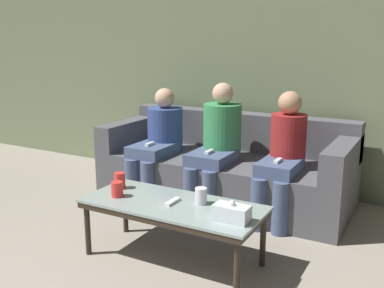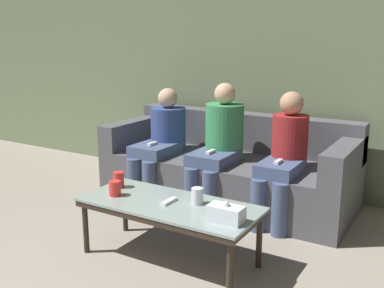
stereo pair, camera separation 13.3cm
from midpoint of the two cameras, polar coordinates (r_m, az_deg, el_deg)
name	(u,v)px [view 2 (the right image)]	position (r m, az deg, el deg)	size (l,w,h in m)	color
wall_back	(255,59)	(4.60, 8.87, 10.60)	(12.00, 0.06, 2.60)	#707F5B
couch	(229,169)	(4.27, 5.57, -3.24)	(2.30, 0.94, 0.79)	#515156
coffee_table	(169,208)	(3.08, -1.67, -8.18)	(1.25, 0.54, 0.42)	#8C9E99
cup_near_left	(115,188)	(3.22, -8.60, -5.60)	(0.08, 0.08, 0.11)	red
cup_near_right	(197,196)	(3.02, 1.94, -6.63)	(0.08, 0.08, 0.11)	silver
cup_far_center	(119,180)	(3.38, -8.19, -4.51)	(0.08, 0.08, 0.12)	red
tissue_box	(226,213)	(2.76, 5.71, -8.77)	(0.22, 0.12, 0.13)	silver
game_remote	(169,201)	(3.06, -1.68, -7.29)	(0.04, 0.15, 0.02)	white
seated_person_left_end	(162,139)	(4.31, -3.00, 0.65)	(0.34, 0.68, 1.04)	#47567A
seated_person_mid_left	(219,142)	(4.01, 4.42, 0.26)	(0.34, 0.67, 1.12)	#47567A
seated_person_mid_right	(284,154)	(3.78, 12.65, -1.31)	(0.31, 0.64, 1.08)	#47567A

